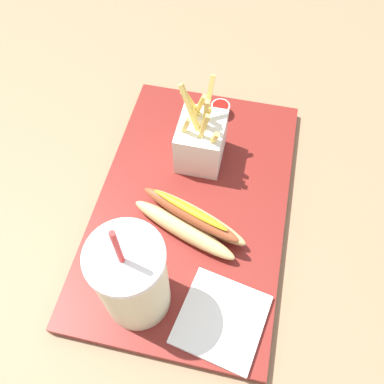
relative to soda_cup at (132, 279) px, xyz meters
The scene contains 8 objects.
ground_plane 0.21m from the soda_cup, 167.19° to the left, with size 2.40×2.40×0.02m, color #8C6B4C.
food_tray 0.20m from the soda_cup, 167.19° to the left, with size 0.48×0.30×0.02m, color maroon.
soda_cup is the anchor object (origin of this frame).
fries_basket 0.27m from the soda_cup, behind, with size 0.09×0.08×0.15m.
hot_dog_1 0.14m from the soda_cup, 159.44° to the left, with size 0.11×0.19×0.06m.
ketchup_cup_1 0.38m from the soda_cup, behind, with size 0.03×0.03×0.02m.
ketchup_cup_2 0.11m from the soda_cup, 146.76° to the right, with size 0.04×0.04×0.02m.
napkin_stack 0.14m from the soda_cup, 87.56° to the left, with size 0.11×0.11×0.01m, color white.
Camera 1 is at (0.33, 0.07, 0.60)m, focal length 38.45 mm.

